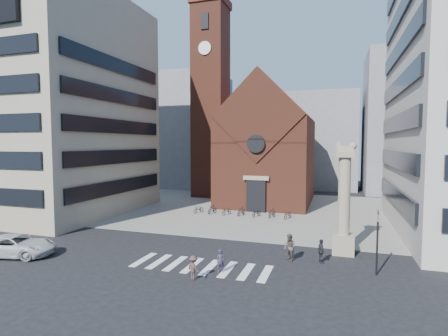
{
  "coord_description": "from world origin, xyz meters",
  "views": [
    {
      "loc": [
        9.37,
        -25.1,
        8.53
      ],
      "look_at": [
        -1.31,
        8.0,
        6.09
      ],
      "focal_mm": 28.0,
      "sensor_mm": 36.0,
      "label": 1
    }
  ],
  "objects": [
    {
      "name": "pedestrian_1",
      "position": [
        6.27,
        0.05,
        0.98
      ],
      "size": [
        1.18,
        1.21,
        1.96
      ],
      "primitive_type": "imported",
      "rotation": [
        0.0,
        0.0,
        -0.88
      ],
      "color": "#4E423E",
      "rests_on": "ground"
    },
    {
      "name": "traffic_light",
      "position": [
        12.0,
        -1.0,
        2.29
      ],
      "size": [
        0.13,
        0.16,
        4.3
      ],
      "color": "black",
      "rests_on": "ground"
    },
    {
      "name": "white_car",
      "position": [
        -13.69,
        -5.23,
        0.81
      ],
      "size": [
        6.27,
        3.95,
        1.61
      ],
      "primitive_type": "imported",
      "rotation": [
        0.0,
        0.0,
        1.8
      ],
      "color": "silver",
      "rests_on": "ground"
    },
    {
      "name": "piazza",
      "position": [
        0.0,
        19.0,
        0.03
      ],
      "size": [
        46.0,
        30.0,
        0.05
      ],
      "primitive_type": "cube",
      "color": "gray",
      "rests_on": "ground"
    },
    {
      "name": "scooter_5",
      "position": [
        2.47,
        14.2,
        0.58
      ],
      "size": [
        1.01,
        1.82,
        1.06
      ],
      "primitive_type": "imported",
      "rotation": [
        0.0,
        0.0,
        -0.31
      ],
      "color": "black",
      "rests_on": "piazza"
    },
    {
      "name": "campanile",
      "position": [
        -10.0,
        28.0,
        15.74
      ],
      "size": [
        5.5,
        5.5,
        31.2
      ],
      "color": "brown",
      "rests_on": "ground"
    },
    {
      "name": "scooter_4",
      "position": [
        0.65,
        14.2,
        0.53
      ],
      "size": [
        1.16,
        1.92,
        0.95
      ],
      "primitive_type": "imported",
      "rotation": [
        0.0,
        0.0,
        -0.31
      ],
      "color": "black",
      "rests_on": "piazza"
    },
    {
      "name": "scooter_0",
      "position": [
        -6.59,
        14.2,
        0.53
      ],
      "size": [
        1.16,
        1.92,
        0.95
      ],
      "primitive_type": "imported",
      "rotation": [
        0.0,
        0.0,
        -0.31
      ],
      "color": "black",
      "rests_on": "piazza"
    },
    {
      "name": "pedestrian_0",
      "position": [
        2.22,
        -3.68,
        0.77
      ],
      "size": [
        0.67,
        0.6,
        1.54
      ],
      "primitive_type": "imported",
      "rotation": [
        0.0,
        0.0,
        0.53
      ],
      "color": "#322C3E",
      "rests_on": "ground"
    },
    {
      "name": "bg_block_mid",
      "position": [
        6.0,
        45.0,
        9.0
      ],
      "size": [
        14.0,
        12.0,
        18.0
      ],
      "primitive_type": "cube",
      "color": "gray",
      "rests_on": "ground"
    },
    {
      "name": "church",
      "position": [
        0.0,
        25.04,
        7.98
      ],
      "size": [
        12.0,
        16.65,
        18.0
      ],
      "color": "brown",
      "rests_on": "ground"
    },
    {
      "name": "ground",
      "position": [
        0.0,
        0.0,
        0.0
      ],
      "size": [
        120.0,
        120.0,
        0.0
      ],
      "primitive_type": "plane",
      "color": "black",
      "rests_on": "ground"
    },
    {
      "name": "lion_column",
      "position": [
        10.01,
        3.0,
        3.46
      ],
      "size": [
        1.63,
        1.6,
        8.68
      ],
      "color": "tan",
      "rests_on": "ground"
    },
    {
      "name": "scooter_3",
      "position": [
        -1.16,
        14.2,
        0.58
      ],
      "size": [
        1.01,
        1.82,
        1.06
      ],
      "primitive_type": "imported",
      "rotation": [
        0.0,
        0.0,
        -0.31
      ],
      "color": "black",
      "rests_on": "piazza"
    },
    {
      "name": "scooter_1",
      "position": [
        -4.78,
        14.2,
        0.58
      ],
      "size": [
        1.01,
        1.82,
        1.06
      ],
      "primitive_type": "imported",
      "rotation": [
        0.0,
        0.0,
        -0.31
      ],
      "color": "black",
      "rests_on": "piazza"
    },
    {
      "name": "bg_block_right",
      "position": [
        22.0,
        42.0,
        12.0
      ],
      "size": [
        16.0,
        14.0,
        24.0
      ],
      "primitive_type": "cube",
      "color": "gray",
      "rests_on": "ground"
    },
    {
      "name": "zebra_crossing",
      "position": [
        0.55,
        -3.0,
        0.01
      ],
      "size": [
        10.2,
        3.2,
        0.01
      ],
      "primitive_type": null,
      "color": "white",
      "rests_on": "ground"
    },
    {
      "name": "building_left",
      "position": [
        -24.0,
        10.0,
        13.0
      ],
      "size": [
        18.0,
        20.0,
        26.0
      ],
      "primitive_type": "cube",
      "color": "tan",
      "rests_on": "ground"
    },
    {
      "name": "scooter_2",
      "position": [
        -2.97,
        14.2,
        0.53
      ],
      "size": [
        1.16,
        1.92,
        0.95
      ],
      "primitive_type": "imported",
      "rotation": [
        0.0,
        0.0,
        -0.31
      ],
      "color": "black",
      "rests_on": "piazza"
    },
    {
      "name": "bg_block_left",
      "position": [
        -20.0,
        40.0,
        11.0
      ],
      "size": [
        16.0,
        14.0,
        22.0
      ],
      "primitive_type": "cube",
      "color": "gray",
      "rests_on": "ground"
    },
    {
      "name": "scooter_6",
      "position": [
        4.28,
        14.2,
        0.53
      ],
      "size": [
        1.16,
        1.92,
        0.95
      ],
      "primitive_type": "imported",
      "rotation": [
        0.0,
        0.0,
        -0.31
      ],
      "color": "black",
      "rests_on": "piazza"
    },
    {
      "name": "pedestrian_2",
      "position": [
        8.47,
        0.3,
        0.86
      ],
      "size": [
        0.74,
        1.09,
        1.72
      ],
      "primitive_type": "imported",
      "rotation": [
        0.0,
        0.0,
        1.92
      ],
      "color": "#232229",
      "rests_on": "ground"
    },
    {
      "name": "pedestrian_3",
      "position": [
        1.0,
        -5.37,
        0.77
      ],
      "size": [
        1.15,
        0.98,
        1.54
      ],
      "primitive_type": "imported",
      "rotation": [
        0.0,
        0.0,
        2.63
      ],
      "color": "#46312F",
      "rests_on": "ground"
    }
  ]
}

